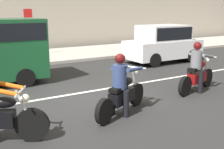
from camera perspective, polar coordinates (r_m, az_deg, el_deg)
ground_plane at (r=8.22m, az=-3.53°, el=-5.23°), size 80.00×80.00×0.00m
sidewalk_slab at (r=15.55m, az=-17.49°, el=3.15°), size 40.00×4.40×0.14m
lane_marking_stripe at (r=8.74m, az=-10.20°, el=-4.27°), size 18.00×0.14×0.01m
motorcycle_with_rider_denim_blue at (r=7.04m, az=1.96°, el=-2.99°), size 2.01×1.14×1.54m
motorcycle_with_rider_gray at (r=9.38m, az=16.63°, el=0.64°), size 2.06×0.85×1.58m
parked_hatchback_white at (r=14.19m, az=10.19°, el=6.17°), size 3.77×1.76×1.80m
street_sign_post at (r=15.78m, az=-16.31°, el=9.07°), size 0.44×0.08×2.45m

